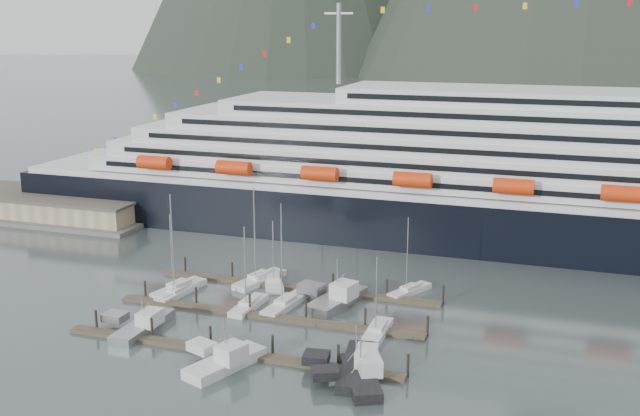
# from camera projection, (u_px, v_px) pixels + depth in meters

# --- Properties ---
(ground) EXTENTS (1600.00, 1600.00, 0.00)m
(ground) POSITION_uv_depth(u_px,v_px,m) (290.00, 330.00, 106.59)
(ground) COLOR #485555
(ground) RESTS_ON ground
(cruise_ship) EXTENTS (210.00, 30.40, 50.30)m
(cruise_ship) POSITION_uv_depth(u_px,v_px,m) (535.00, 184.00, 144.88)
(cruise_ship) COLOR black
(cruise_ship) RESTS_ON ground
(warehouse) EXTENTS (46.00, 20.00, 5.80)m
(warehouse) POSITION_uv_depth(u_px,v_px,m) (56.00, 208.00, 166.99)
(warehouse) COLOR #595956
(warehouse) RESTS_ON ground
(dock_near) EXTENTS (48.18, 2.28, 3.20)m
(dock_near) POSITION_uv_depth(u_px,v_px,m) (228.00, 351.00, 98.90)
(dock_near) COLOR #403729
(dock_near) RESTS_ON ground
(dock_mid) EXTENTS (48.18, 2.28, 3.20)m
(dock_mid) POSITION_uv_depth(u_px,v_px,m) (266.00, 316.00, 110.85)
(dock_mid) COLOR #403729
(dock_mid) RESTS_ON ground
(dock_far) EXTENTS (48.18, 2.28, 3.20)m
(dock_far) POSITION_uv_depth(u_px,v_px,m) (297.00, 287.00, 122.81)
(dock_far) COLOR #403729
(dock_far) RESTS_ON ground
(sailboat_a) EXTENTS (5.42, 10.71, 17.08)m
(sailboat_a) POSITION_uv_depth(u_px,v_px,m) (179.00, 289.00, 121.31)
(sailboat_a) COLOR silver
(sailboat_a) RESTS_ON ground
(sailboat_b) EXTENTS (3.51, 9.00, 14.06)m
(sailboat_b) POSITION_uv_depth(u_px,v_px,m) (177.00, 293.00, 119.63)
(sailboat_b) COLOR silver
(sailboat_b) RESTS_ON ground
(sailboat_c) EXTENTS (3.00, 9.25, 13.66)m
(sailboat_c) POSITION_uv_depth(u_px,v_px,m) (249.00, 306.00, 114.41)
(sailboat_c) COLOR silver
(sailboat_c) RESTS_ON ground
(sailboat_d) EXTENTS (4.32, 11.50, 17.10)m
(sailboat_d) POSITION_uv_depth(u_px,v_px,m) (286.00, 304.00, 114.99)
(sailboat_d) COLOR silver
(sailboat_d) RESTS_ON ground
(sailboat_e) EXTENTS (5.91, 11.43, 17.03)m
(sailboat_e) POSITION_uv_depth(u_px,v_px,m) (260.00, 280.00, 125.76)
(sailboat_e) COLOR silver
(sailboat_e) RESTS_ON ground
(sailboat_f) EXTENTS (6.89, 10.16, 11.82)m
(sailboat_f) POSITION_uv_depth(u_px,v_px,m) (273.00, 282.00, 124.79)
(sailboat_f) COLOR silver
(sailboat_f) RESTS_ON ground
(sailboat_g) EXTENTS (5.98, 9.01, 13.23)m
(sailboat_g) POSITION_uv_depth(u_px,v_px,m) (410.00, 291.00, 120.82)
(sailboat_g) COLOR silver
(sailboat_g) RESTS_ON ground
(sailboat_h) EXTENTS (2.66, 9.05, 12.18)m
(sailboat_h) POSITION_uv_depth(u_px,v_px,m) (377.00, 332.00, 104.78)
(sailboat_h) COLOR silver
(sailboat_h) RESTS_ON ground
(trawler_a) EXTENTS (8.78, 12.20, 6.64)m
(trawler_a) POSITION_uv_depth(u_px,v_px,m) (142.00, 325.00, 106.10)
(trawler_a) COLOR #95989B
(trawler_a) RESTS_ON ground
(trawler_b) EXTENTS (9.96, 12.02, 7.45)m
(trawler_b) POSITION_uv_depth(u_px,v_px,m) (225.00, 361.00, 94.66)
(trawler_b) COLOR silver
(trawler_b) RESTS_ON ground
(trawler_c) EXTENTS (9.74, 13.65, 6.77)m
(trawler_c) POSITION_uv_depth(u_px,v_px,m) (355.00, 365.00, 93.62)
(trawler_c) COLOR black
(trawler_c) RESTS_ON ground
(trawler_d) EXTENTS (9.95, 11.77, 6.79)m
(trawler_d) POSITION_uv_depth(u_px,v_px,m) (359.00, 376.00, 90.84)
(trawler_d) COLOR black
(trawler_d) RESTS_ON ground
(trawler_e) EXTENTS (10.37, 13.17, 8.21)m
(trawler_e) POSITION_uv_depth(u_px,v_px,m) (336.00, 299.00, 115.81)
(trawler_e) COLOR #95989B
(trawler_e) RESTS_ON ground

